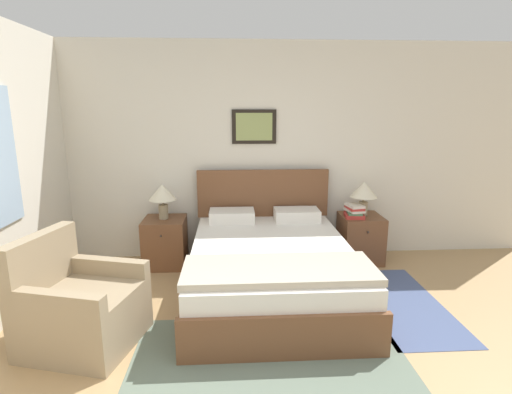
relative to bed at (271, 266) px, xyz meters
The scene contains 14 objects.
wall_back 1.53m from the bed, 92.71° to the left, with size 6.95×0.09×2.60m.
area_rug_main 1.39m from the bed, 94.63° to the right, with size 2.06×1.79×0.01m.
area_rug_bedside 1.30m from the bed, 12.79° to the right, with size 0.72×1.56×0.01m.
bed is the anchor object (origin of this frame).
armchair 1.76m from the bed, 154.23° to the right, with size 0.95×0.92×0.89m.
nightstand_near_window 1.44m from the bed, 144.80° to the left, with size 0.48×0.51×0.57m.
nightstand_by_door 1.44m from the bed, 35.20° to the left, with size 0.48×0.51×0.57m.
table_lamp_near_window 1.55m from the bed, 144.47° to the left, with size 0.32×0.32×0.41m.
table_lamp_by_door 1.56m from the bed, 35.30° to the left, with size 0.32×0.32×0.41m.
book_thick_bottom 1.35m from the bed, 36.15° to the left, with size 0.25×0.28×0.04m.
book_hardcover_middle 1.36m from the bed, 36.15° to the left, with size 0.19×0.25×0.03m.
book_novel_upper 1.37m from the bed, 36.15° to the left, with size 0.21×0.27×0.03m.
book_slim_near_top 1.37m from the bed, 36.15° to the left, with size 0.18×0.25×0.03m.
book_paperback_top 1.38m from the bed, 36.15° to the left, with size 0.20×0.26×0.03m.
Camera 1 is at (-0.31, -1.87, 1.85)m, focal length 28.00 mm.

